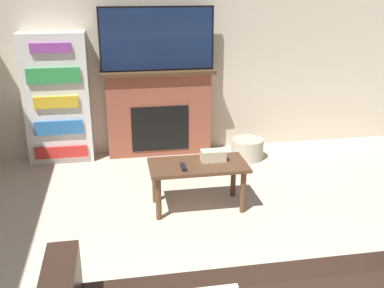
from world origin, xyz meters
TOP-DOWN VIEW (x-y plane):
  - wall_back at (0.00, 4.19)m, footprint 5.86×0.06m
  - fireplace at (-0.12, 4.05)m, footprint 1.30×0.28m
  - tv at (-0.12, 4.03)m, footprint 1.27×0.03m
  - coffee_table at (0.07, 2.61)m, footprint 0.87×0.45m
  - tissue_box at (0.22, 2.66)m, footprint 0.22×0.12m
  - remote_control at (-0.07, 2.53)m, footprint 0.04×0.15m
  - bookshelf at (-1.25, 4.03)m, footprint 0.71×0.29m
  - storage_basket at (0.86, 3.70)m, footprint 0.37×0.37m

SIDE VIEW (x-z plane):
  - storage_basket at x=0.86m, z-range 0.00..0.24m
  - coffee_table at x=0.07m, z-range 0.14..0.57m
  - remote_control at x=-0.07m, z-range 0.43..0.45m
  - tissue_box at x=0.22m, z-range 0.43..0.53m
  - fireplace at x=-0.12m, z-range 0.00..1.01m
  - bookshelf at x=-1.25m, z-range 0.00..1.45m
  - wall_back at x=0.00m, z-range 0.00..2.70m
  - tv at x=-0.12m, z-range 1.00..1.71m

